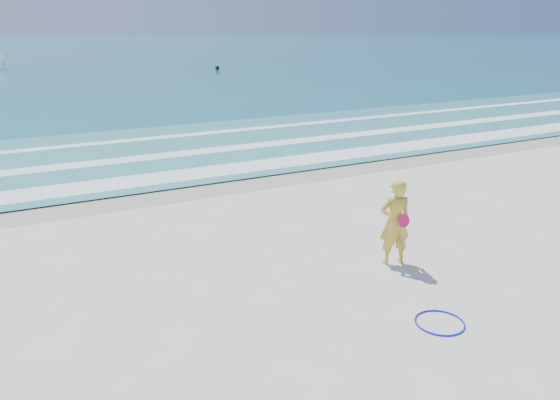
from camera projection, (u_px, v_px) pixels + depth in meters
name	position (u px, v px, depth m)	size (l,w,h in m)	color
ground	(381.00, 326.00, 9.02)	(400.00, 400.00, 0.00)	silver
wet_sand	(200.00, 186.00, 16.62)	(400.00, 2.40, 0.00)	#B2A893
ocean	(21.00, 49.00, 97.67)	(400.00, 190.00, 0.04)	#19727F
shallow	(156.00, 152.00, 20.83)	(400.00, 10.00, 0.01)	#59B7AD
foam_near	(186.00, 174.00, 17.70)	(400.00, 1.40, 0.01)	white
foam_mid	(162.00, 156.00, 20.15)	(400.00, 0.90, 0.01)	white
foam_far	(140.00, 139.00, 22.94)	(400.00, 0.60, 0.01)	white
hoop	(440.00, 323.00, 9.10)	(0.83, 0.83, 0.03)	#0E16FF
buoy	(217.00, 68.00, 55.14)	(0.44, 0.44, 0.44)	black
woman	(395.00, 222.00, 11.10)	(0.74, 0.57, 1.81)	gold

